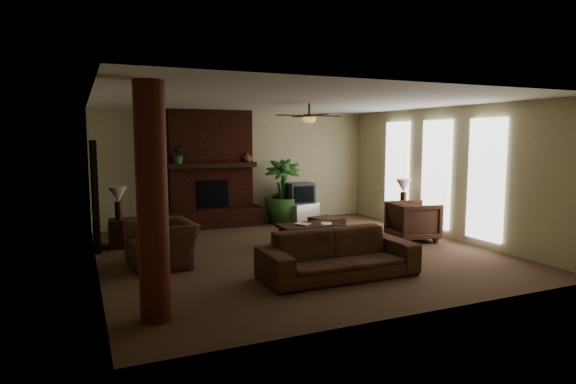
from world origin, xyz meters
name	(u,v)px	position (x,y,z in m)	size (l,w,h in m)	color
room_shell	(297,178)	(0.00, 0.00, 1.40)	(7.00, 7.00, 7.00)	brown
fireplace	(210,179)	(-0.80, 3.22, 1.16)	(2.40, 0.70, 2.80)	#411A11
windows	(436,174)	(3.45, 0.20, 1.35)	(0.08, 3.65, 2.35)	white
log_column	(152,203)	(-2.95, -2.40, 1.40)	(0.36, 0.36, 2.80)	maroon
doorway	(95,195)	(-3.44, 1.80, 1.05)	(0.10, 1.00, 2.10)	black
ceiling_fan	(309,118)	(0.40, 0.30, 2.53)	(1.35, 1.35, 0.37)	#2F2215
sofa	(339,247)	(-0.08, -1.73, 0.48)	(2.45, 0.71, 0.96)	#482D1F
armchair_left	(161,236)	(-2.48, 0.04, 0.51)	(1.16, 0.75, 1.01)	#482D1F
armchair_right	(413,219)	(2.66, -0.06, 0.45)	(0.88, 0.82, 0.91)	#482D1F
coffee_table	(309,227)	(0.46, 0.40, 0.37)	(1.20, 0.70, 0.43)	black
ottoman	(327,226)	(1.25, 1.13, 0.20)	(0.60, 0.60, 0.40)	#482D1F
tv_stand	(301,213)	(1.42, 2.78, 0.25)	(0.85, 0.50, 0.50)	silver
tv	(300,193)	(1.38, 2.78, 0.76)	(0.65, 0.53, 0.52)	#3B3B3E
floor_vase	(279,206)	(0.91, 3.02, 0.43)	(0.34, 0.34, 0.77)	#2E2419
floor_plant	(282,206)	(0.94, 2.90, 0.45)	(0.90, 1.61, 0.90)	#315F26
side_table_left	(122,233)	(-2.97, 1.77, 0.28)	(0.50, 0.50, 0.55)	black
lamp_left	(118,197)	(-3.02, 1.78, 1.00)	(0.42, 0.42, 0.65)	#2F2215
side_table_right	(401,218)	(3.14, 0.97, 0.28)	(0.50, 0.50, 0.55)	black
lamp_right	(404,188)	(3.15, 0.93, 1.00)	(0.42, 0.42, 0.65)	#2F2215
mantel_plant	(178,156)	(-1.61, 2.92, 1.72)	(0.38, 0.42, 0.33)	#315F26
mantel_vase	(247,157)	(0.06, 2.97, 1.67)	(0.22, 0.23, 0.22)	brown
book_a	(299,218)	(0.22, 0.36, 0.57)	(0.22, 0.03, 0.29)	#999999
book_b	(321,217)	(0.68, 0.30, 0.58)	(0.21, 0.02, 0.29)	#999999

